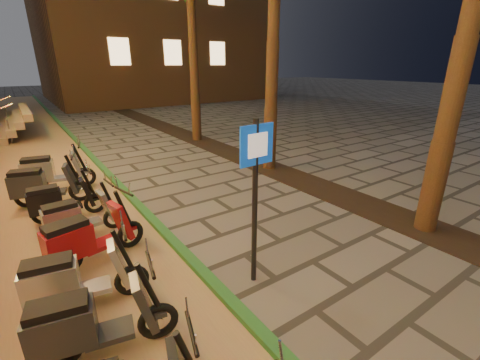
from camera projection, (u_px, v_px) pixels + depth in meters
parking_strip at (42, 179)px, 9.45m from camera, size 3.40×60.00×0.01m
green_curb at (102, 167)px, 10.35m from camera, size 0.18×60.00×0.10m
planting_strip at (315, 185)px, 8.93m from camera, size 1.20×40.00×0.02m
pedestrian_sign at (256, 182)px, 4.50m from camera, size 0.56×0.10×2.53m
scooter_7 at (87, 324)px, 3.55m from camera, size 1.60×0.72×1.12m
scooter_8 at (72, 280)px, 4.28m from camera, size 1.58×0.69×1.11m
scooter_9 at (85, 239)px, 5.24m from camera, size 1.66×0.78×1.17m
scooter_10 at (76, 218)px, 6.07m from camera, size 1.50×0.54×1.05m
scooter_11 at (58, 201)px, 6.81m from camera, size 1.50×0.53×1.06m
scooter_12 at (41, 185)px, 7.52m from camera, size 1.69×0.84×1.20m
scooter_13 at (50, 171)px, 8.45m from camera, size 1.73×0.79×1.22m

